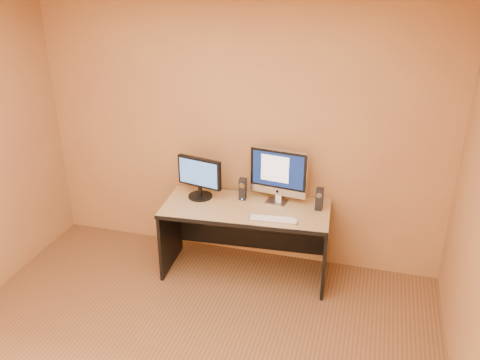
# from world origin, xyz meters

# --- Properties ---
(walls) EXTENTS (4.00, 4.00, 2.60)m
(walls) POSITION_xyz_m (0.00, 0.00, 1.30)
(walls) COLOR #A77B43
(walls) RESTS_ON ground
(ceiling) EXTENTS (4.00, 4.00, 0.00)m
(ceiling) POSITION_xyz_m (0.00, 0.00, 2.60)
(ceiling) COLOR white
(ceiling) RESTS_ON walls
(desk) EXTENTS (1.59, 0.78, 0.72)m
(desk) POSITION_xyz_m (0.18, 1.61, 0.36)
(desk) COLOR tan
(desk) RESTS_ON ground
(imac) EXTENTS (0.57, 0.27, 0.53)m
(imac) POSITION_xyz_m (0.43, 1.79, 0.98)
(imac) COLOR #B1B1B5
(imac) RESTS_ON desk
(second_monitor) EXTENTS (0.50, 0.32, 0.41)m
(second_monitor) POSITION_xyz_m (-0.31, 1.70, 0.92)
(second_monitor) COLOR black
(second_monitor) RESTS_ON desk
(speaker_left) EXTENTS (0.07, 0.07, 0.21)m
(speaker_left) POSITION_xyz_m (0.10, 1.77, 0.82)
(speaker_left) COLOR black
(speaker_left) RESTS_ON desk
(speaker_right) EXTENTS (0.07, 0.07, 0.21)m
(speaker_right) POSITION_xyz_m (0.84, 1.75, 0.82)
(speaker_right) COLOR black
(speaker_right) RESTS_ON desk
(keyboard) EXTENTS (0.42, 0.15, 0.02)m
(keyboard) POSITION_xyz_m (0.47, 1.44, 0.72)
(keyboard) COLOR #B1B1B6
(keyboard) RESTS_ON desk
(mouse) EXTENTS (0.07, 0.11, 0.03)m
(mouse) POSITION_xyz_m (0.67, 1.44, 0.73)
(mouse) COLOR white
(mouse) RESTS_ON desk
(cable_a) EXTENTS (0.10, 0.19, 0.01)m
(cable_a) POSITION_xyz_m (0.47, 1.90, 0.72)
(cable_a) COLOR black
(cable_a) RESTS_ON desk
(cable_b) EXTENTS (0.09, 0.16, 0.01)m
(cable_b) POSITION_xyz_m (0.41, 1.91, 0.72)
(cable_b) COLOR black
(cable_b) RESTS_ON desk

